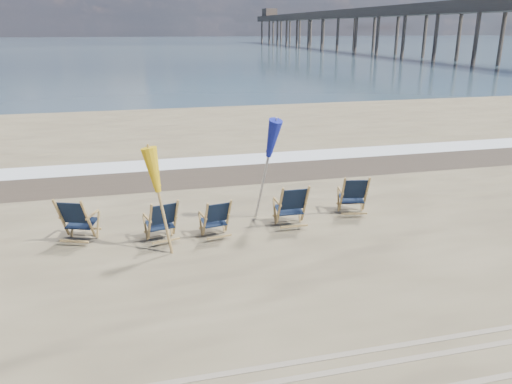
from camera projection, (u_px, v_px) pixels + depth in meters
ocean at (136, 45)px, 126.57m from camera, size 400.00×400.00×0.00m
surf_foam at (211, 161)px, 16.32m from camera, size 200.00×1.40×0.01m
wet_sand_strip at (219, 174)px, 14.94m from camera, size 200.00×2.60×0.00m
beach_chair_0 at (88, 221)px, 9.93m from camera, size 0.87×0.91×1.01m
beach_chair_1 at (176, 219)px, 10.10m from camera, size 0.76×0.81×0.95m
beach_chair_2 at (229, 217)px, 10.30m from camera, size 0.67×0.72×0.89m
beach_chair_3 at (305, 205)px, 10.78m from camera, size 0.66×0.74×1.02m
beach_chair_4 at (366, 195)px, 11.46m from camera, size 0.77×0.83×0.99m
umbrella_yellow at (160, 175)px, 9.23m from camera, size 0.30×0.30×2.09m
umbrella_blue at (265, 139)px, 10.69m from camera, size 0.30×0.30×2.44m
fishing_pier at (371, 25)px, 84.14m from camera, size 4.40×140.00×9.30m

